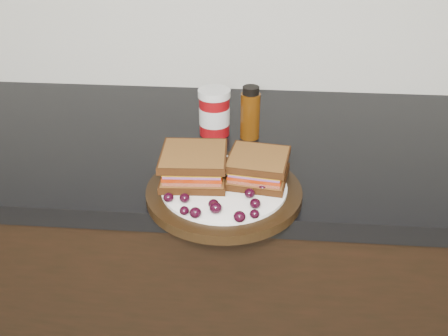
# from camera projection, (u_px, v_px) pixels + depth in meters

# --- Properties ---
(base_cabinets) EXTENTS (3.96, 0.58, 0.86)m
(base_cabinets) POSITION_uv_depth(u_px,v_px,m) (217.00, 293.00, 1.35)
(base_cabinets) COLOR black
(base_cabinets) RESTS_ON ground_plane
(countertop) EXTENTS (3.98, 0.60, 0.04)m
(countertop) POSITION_uv_depth(u_px,v_px,m) (216.00, 145.00, 1.12)
(countertop) COLOR black
(countertop) RESTS_ON base_cabinets
(plate) EXTENTS (0.28, 0.28, 0.02)m
(plate) POSITION_uv_depth(u_px,v_px,m) (224.00, 192.00, 0.90)
(plate) COLOR black
(plate) RESTS_ON countertop
(sandwich_left) EXTENTS (0.12, 0.12, 0.05)m
(sandwich_left) POSITION_uv_depth(u_px,v_px,m) (194.00, 166.00, 0.90)
(sandwich_left) COLOR brown
(sandwich_left) RESTS_ON plate
(sandwich_right) EXTENTS (0.12, 0.12, 0.05)m
(sandwich_right) POSITION_uv_depth(u_px,v_px,m) (258.00, 168.00, 0.90)
(sandwich_right) COLOR brown
(sandwich_right) RESTS_ON plate
(grape_0) EXTENTS (0.02, 0.02, 0.02)m
(grape_0) POSITION_uv_depth(u_px,v_px,m) (168.00, 197.00, 0.84)
(grape_0) COLOR black
(grape_0) RESTS_ON plate
(grape_1) EXTENTS (0.02, 0.02, 0.02)m
(grape_1) POSITION_uv_depth(u_px,v_px,m) (185.00, 198.00, 0.84)
(grape_1) COLOR black
(grape_1) RESTS_ON plate
(grape_2) EXTENTS (0.02, 0.02, 0.01)m
(grape_2) POSITION_uv_depth(u_px,v_px,m) (184.00, 211.00, 0.81)
(grape_2) COLOR black
(grape_2) RESTS_ON plate
(grape_3) EXTENTS (0.02, 0.02, 0.02)m
(grape_3) POSITION_uv_depth(u_px,v_px,m) (195.00, 213.00, 0.80)
(grape_3) COLOR black
(grape_3) RESTS_ON plate
(grape_4) EXTENTS (0.02, 0.02, 0.02)m
(grape_4) POSITION_uv_depth(u_px,v_px,m) (216.00, 208.00, 0.81)
(grape_4) COLOR black
(grape_4) RESTS_ON plate
(grape_5) EXTENTS (0.02, 0.02, 0.02)m
(grape_5) POSITION_uv_depth(u_px,v_px,m) (213.00, 204.00, 0.83)
(grape_5) COLOR black
(grape_5) RESTS_ON plate
(grape_6) EXTENTS (0.02, 0.02, 0.02)m
(grape_6) POSITION_uv_depth(u_px,v_px,m) (239.00, 217.00, 0.79)
(grape_6) COLOR black
(grape_6) RESTS_ON plate
(grape_7) EXTENTS (0.02, 0.02, 0.01)m
(grape_7) POSITION_uv_depth(u_px,v_px,m) (255.00, 214.00, 0.80)
(grape_7) COLOR black
(grape_7) RESTS_ON plate
(grape_8) EXTENTS (0.02, 0.02, 0.02)m
(grape_8) POSITION_uv_depth(u_px,v_px,m) (255.00, 204.00, 0.83)
(grape_8) COLOR black
(grape_8) RESTS_ON plate
(grape_9) EXTENTS (0.02, 0.02, 0.02)m
(grape_9) POSITION_uv_depth(u_px,v_px,m) (250.00, 193.00, 0.85)
(grape_9) COLOR black
(grape_9) RESTS_ON plate
(grape_10) EXTENTS (0.02, 0.02, 0.02)m
(grape_10) POSITION_uv_depth(u_px,v_px,m) (274.00, 187.00, 0.87)
(grape_10) COLOR black
(grape_10) RESTS_ON plate
(grape_11) EXTENTS (0.02, 0.02, 0.02)m
(grape_11) POSITION_uv_depth(u_px,v_px,m) (263.00, 188.00, 0.87)
(grape_11) COLOR black
(grape_11) RESTS_ON plate
(grape_12) EXTENTS (0.02, 0.02, 0.02)m
(grape_12) POSITION_uv_depth(u_px,v_px,m) (269.00, 180.00, 0.89)
(grape_12) COLOR black
(grape_12) RESTS_ON plate
(grape_13) EXTENTS (0.02, 0.02, 0.01)m
(grape_13) POSITION_uv_depth(u_px,v_px,m) (265.00, 173.00, 0.92)
(grape_13) COLOR black
(grape_13) RESTS_ON plate
(grape_14) EXTENTS (0.02, 0.02, 0.02)m
(grape_14) POSITION_uv_depth(u_px,v_px,m) (203.00, 164.00, 0.94)
(grape_14) COLOR black
(grape_14) RESTS_ON plate
(grape_15) EXTENTS (0.02, 0.02, 0.02)m
(grape_15) POSITION_uv_depth(u_px,v_px,m) (200.00, 173.00, 0.91)
(grape_15) COLOR black
(grape_15) RESTS_ON plate
(grape_16) EXTENTS (0.02, 0.02, 0.02)m
(grape_16) POSITION_uv_depth(u_px,v_px,m) (188.00, 171.00, 0.92)
(grape_16) COLOR black
(grape_16) RESTS_ON plate
(grape_17) EXTENTS (0.02, 0.02, 0.02)m
(grape_17) POSITION_uv_depth(u_px,v_px,m) (179.00, 177.00, 0.90)
(grape_17) COLOR black
(grape_17) RESTS_ON plate
(grape_18) EXTENTS (0.02, 0.02, 0.02)m
(grape_18) POSITION_uv_depth(u_px,v_px,m) (175.00, 183.00, 0.88)
(grape_18) COLOR black
(grape_18) RESTS_ON plate
(grape_19) EXTENTS (0.02, 0.02, 0.02)m
(grape_19) POSITION_uv_depth(u_px,v_px,m) (202.00, 166.00, 0.94)
(grape_19) COLOR black
(grape_19) RESTS_ON plate
(grape_20) EXTENTS (0.02, 0.02, 0.01)m
(grape_20) POSITION_uv_depth(u_px,v_px,m) (195.00, 179.00, 0.90)
(grape_20) COLOR black
(grape_20) RESTS_ON plate
(grape_21) EXTENTS (0.01, 0.01, 0.01)m
(grape_21) POSITION_uv_depth(u_px,v_px,m) (187.00, 179.00, 0.90)
(grape_21) COLOR black
(grape_21) RESTS_ON plate
(condiment_jar) EXTENTS (0.09, 0.09, 0.10)m
(condiment_jar) POSITION_uv_depth(u_px,v_px,m) (214.00, 112.00, 1.10)
(condiment_jar) COLOR maroon
(condiment_jar) RESTS_ON countertop
(oil_bottle) EXTENTS (0.05, 0.05, 0.12)m
(oil_bottle) POSITION_uv_depth(u_px,v_px,m) (250.00, 113.00, 1.08)
(oil_bottle) COLOR #4C2607
(oil_bottle) RESTS_ON countertop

